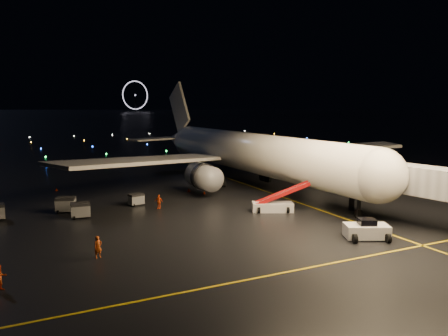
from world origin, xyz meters
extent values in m
plane|color=black|center=(0.00, 300.00, 0.00)|extent=(2000.00, 2000.00, 0.00)
cube|color=gold|center=(12.00, 15.00, 0.01)|extent=(0.25, 80.00, 0.02)
cube|color=gold|center=(-5.00, -10.00, 0.01)|extent=(60.00, 0.25, 0.02)
cube|color=silver|center=(8.86, -6.06, 0.99)|extent=(4.69, 3.72, 1.98)
imported|color=#FF5D19|center=(-15.75, -0.33, 0.96)|extent=(0.81, 0.65, 1.93)
imported|color=#FF5D19|center=(-23.10, -4.17, 0.97)|extent=(1.17, 1.08, 1.93)
imported|color=#FF5D19|center=(-5.82, 14.52, 0.90)|extent=(1.10, 1.00, 1.80)
cone|color=#F22C00|center=(2.85, 20.37, 0.23)|extent=(0.51, 0.51, 0.46)
cone|color=#F22C00|center=(4.92, 24.74, 0.24)|extent=(0.44, 0.44, 0.49)
cone|color=#F22C00|center=(1.42, 22.91, 0.27)|extent=(0.55, 0.55, 0.54)
cone|color=#F22C00|center=(-16.43, 32.20, 0.22)|extent=(0.46, 0.46, 0.45)
cube|color=gray|center=(-7.91, 17.55, 0.77)|extent=(2.05, 1.65, 1.53)
cube|color=gray|center=(-15.29, 14.09, 0.89)|extent=(2.19, 1.61, 1.78)
cube|color=gray|center=(-16.53, 17.60, 0.94)|extent=(2.57, 2.14, 1.87)
camera|label=1|loc=(-21.48, -37.23, 13.03)|focal=35.00mm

